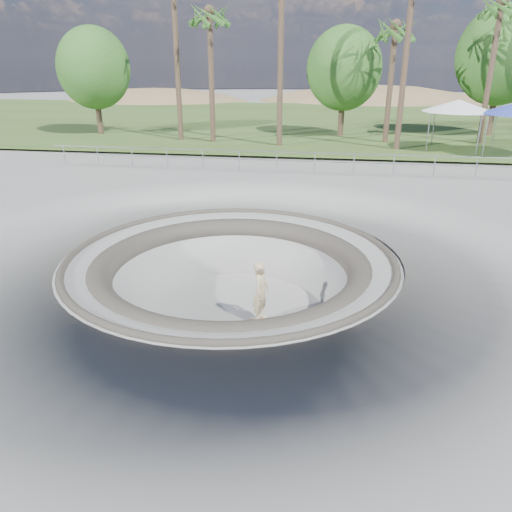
% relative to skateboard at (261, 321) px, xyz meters
% --- Properties ---
extents(ground, '(180.00, 180.00, 0.00)m').
position_rel_skateboard_xyz_m(ground, '(-1.04, 0.56, 1.84)').
color(ground, gray).
rests_on(ground, ground).
extents(skate_bowl, '(14.00, 14.00, 4.10)m').
position_rel_skateboard_xyz_m(skate_bowl, '(-1.04, 0.56, 0.01)').
color(skate_bowl, gray).
rests_on(skate_bowl, ground).
extents(grass_strip, '(180.00, 36.00, 0.12)m').
position_rel_skateboard_xyz_m(grass_strip, '(-1.04, 34.56, 2.06)').
color(grass_strip, '#3C5220').
rests_on(grass_strip, ground).
extents(distant_hills, '(103.20, 45.00, 28.60)m').
position_rel_skateboard_xyz_m(distant_hills, '(2.74, 57.73, -5.18)').
color(distant_hills, olive).
rests_on(distant_hills, ground).
extents(safety_railing, '(25.00, 0.06, 1.03)m').
position_rel_skateboard_xyz_m(safety_railing, '(-1.04, 12.56, 2.53)').
color(safety_railing, '#93949B').
rests_on(safety_railing, ground).
extents(skateboard, '(0.80, 0.42, 0.08)m').
position_rel_skateboard_xyz_m(skateboard, '(0.00, 0.00, 0.00)').
color(skateboard, brown).
rests_on(skateboard, ground).
extents(skater, '(0.55, 0.76, 1.93)m').
position_rel_skateboard_xyz_m(skater, '(-0.00, 0.00, 0.98)').
color(skater, tan).
rests_on(skater, skateboard).
extents(canopy_white, '(5.85, 5.85, 3.07)m').
position_rel_skateboard_xyz_m(canopy_white, '(9.32, 19.99, 4.80)').
color(canopy_white, '#93949B').
rests_on(canopy_white, ground).
extents(palm_b, '(2.60, 2.60, 9.15)m').
position_rel_skateboard_xyz_m(palm_b, '(-6.46, 20.85, 9.86)').
color(palm_b, brown).
rests_on(palm_b, ground).
extents(palm_d, '(2.60, 2.60, 8.30)m').
position_rel_skateboard_xyz_m(palm_d, '(5.35, 22.49, 9.07)').
color(palm_d, brown).
rests_on(palm_d, ground).
extents(palm_f, '(2.60, 2.60, 9.63)m').
position_rel_skateboard_xyz_m(palm_f, '(11.69, 23.05, 10.31)').
color(palm_f, brown).
rests_on(palm_f, ground).
extents(bushy_tree_left, '(5.38, 4.89, 7.76)m').
position_rel_skateboard_xyz_m(bushy_tree_left, '(-15.96, 23.38, 6.82)').
color(bushy_tree_left, brown).
rests_on(bushy_tree_left, ground).
extents(bushy_tree_mid, '(5.37, 4.88, 7.74)m').
position_rel_skateboard_xyz_m(bushy_tree_mid, '(2.27, 25.12, 6.81)').
color(bushy_tree_mid, brown).
rests_on(bushy_tree_mid, ground).
extents(bushy_tree_right, '(6.33, 5.75, 9.13)m').
position_rel_skateboard_xyz_m(bushy_tree_right, '(13.32, 27.06, 7.67)').
color(bushy_tree_right, brown).
rests_on(bushy_tree_right, ground).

